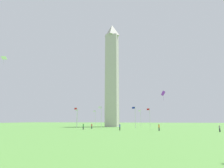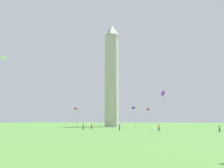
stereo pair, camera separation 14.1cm
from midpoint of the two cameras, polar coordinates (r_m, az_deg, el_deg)
The scene contains 17 objects.
ground_plane at distance 77.70m, azimuth 0.05°, elevation -12.82°, with size 260.00×260.00×0.00m, color #548C3D.
obelisk_monument at distance 80.08m, azimuth 0.05°, elevation 3.26°, with size 4.88×4.88×44.41m.
flagpole_n at distance 82.54m, azimuth -10.40°, elevation -9.75°, with size 1.12×0.14×7.26m.
flagpole_ne at distance 70.98m, azimuth -10.61°, elevation -9.59°, with size 1.12×0.14×7.26m.
flagpole_e at distance 63.09m, azimuth -3.26°, elevation -9.62°, with size 1.12×0.14×7.26m.
flagpole_se at distance 65.27m, azimuth 7.04°, elevation -9.60°, with size 1.12×0.14×7.26m.
flagpole_s at distance 75.58m, azimuth 11.38°, elevation -9.63°, with size 1.12×0.14×7.26m.
flagpole_sw at distance 86.53m, azimuth 8.71°, elevation -9.85°, with size 1.12×0.14×7.26m.
flagpole_w at distance 92.44m, azimuth 2.24°, elevation -10.02°, with size 1.12×0.14×7.26m.
flagpole_nw at distance 90.92m, azimuth -5.05°, elevation -9.97°, with size 1.12×0.14×7.26m.
person_red_shirt at distance 59.54m, azimuth -6.12°, elevation -12.57°, with size 0.32×0.32×1.66m.
person_blue_shirt at distance 50.70m, azimuth 2.41°, elevation -12.88°, with size 0.32×0.32×1.75m.
person_orange_shirt at distance 50.12m, azimuth 14.07°, elevation -12.62°, with size 0.32×0.32×1.70m.
person_gray_shirt at distance 50.06m, azimuth 29.84°, elevation -11.59°, with size 0.32×0.32×1.61m.
person_green_shirt at distance 55.94m, azimuth -8.66°, elevation -12.59°, with size 0.32×0.32×1.72m.
kite_white_diamond at distance 68.98m, azimuth -29.84°, elevation 6.82°, with size 1.89×1.81×2.47m.
kite_purple_box at distance 58.09m, azimuth 15.27°, elevation -2.75°, with size 1.36×0.79×2.91m.
Camera 2 is at (-18.21, 75.49, 2.66)m, focal length 30.19 mm.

